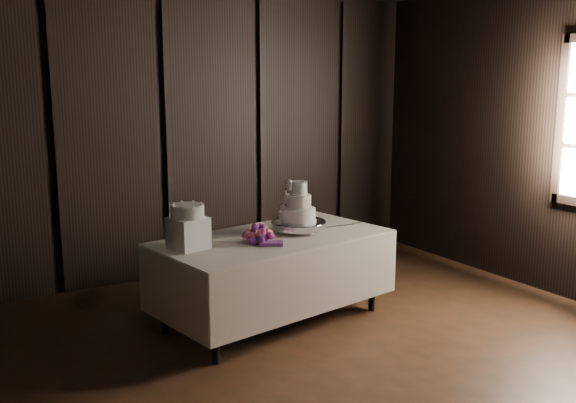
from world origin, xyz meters
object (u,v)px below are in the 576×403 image
(display_table, at_px, (273,275))
(bouquet, at_px, (259,235))
(cake_stand, at_px, (299,226))
(wedding_cake, at_px, (297,206))
(small_cake, at_px, (188,211))
(box_pedestal, at_px, (188,233))

(display_table, bearing_deg, bouquet, -158.29)
(cake_stand, relative_size, wedding_cake, 1.36)
(display_table, bearing_deg, small_cake, 169.59)
(display_table, height_order, cake_stand, cake_stand)
(wedding_cake, xyz_separation_m, bouquet, (-0.47, -0.16, -0.16))
(display_table, bearing_deg, wedding_cake, -1.11)
(display_table, distance_m, bouquet, 0.47)
(wedding_cake, bearing_deg, bouquet, -144.33)
(display_table, xyz_separation_m, cake_stand, (0.29, 0.05, 0.39))
(wedding_cake, xyz_separation_m, small_cake, (-1.02, -0.02, 0.07))
(box_pedestal, xyz_separation_m, small_cake, (0.00, 0.00, 0.18))
(wedding_cake, distance_m, box_pedestal, 1.03)
(display_table, height_order, bouquet, bouquet)
(wedding_cake, height_order, small_cake, wedding_cake)
(cake_stand, xyz_separation_m, bouquet, (-0.49, -0.17, 0.02))
(box_pedestal, distance_m, small_cake, 0.18)
(display_table, distance_m, small_cake, 1.00)
(display_table, bearing_deg, cake_stand, 1.02)
(box_pedestal, bearing_deg, bouquet, -13.69)
(display_table, height_order, small_cake, small_cake)
(bouquet, relative_size, small_cake, 1.56)
(display_table, xyz_separation_m, bouquet, (-0.20, -0.12, 0.41))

